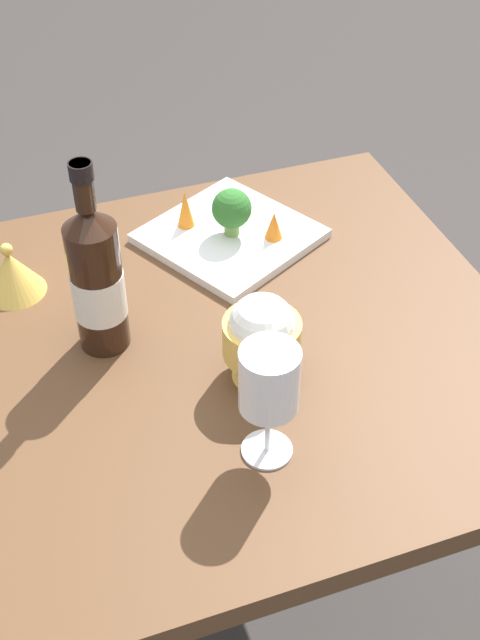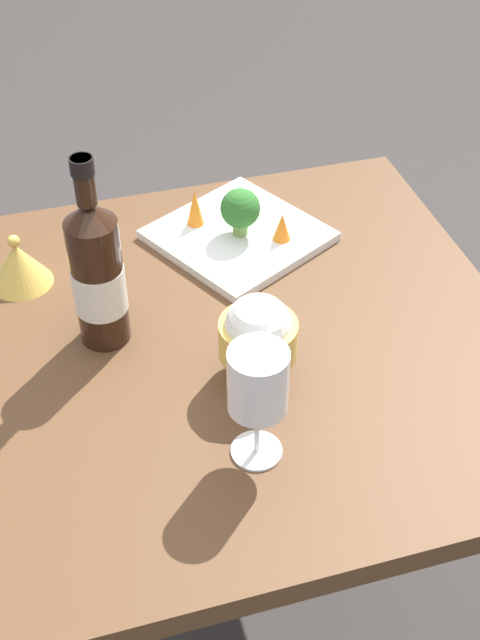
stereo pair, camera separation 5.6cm
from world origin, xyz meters
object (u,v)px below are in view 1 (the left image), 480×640
at_px(rice_bowl_lid, 12,272).
at_px(serving_plate, 230,236).
at_px(broccoli_floret, 232,209).
at_px(carrot_garnish_right, 185,209).
at_px(wine_glass, 269,383).
at_px(carrot_garnish_left, 274,225).
at_px(wine_bottle, 97,279).
at_px(rice_bowl, 263,337).

bearing_deg(rice_bowl_lid, serving_plate, -177.38).
height_order(rice_bowl_lid, serving_plate, rice_bowl_lid).
distance_m(broccoli_floret, carrot_garnish_right, 0.09).
bearing_deg(wine_glass, carrot_garnish_left, -112.24).
bearing_deg(serving_plate, wine_bottle, 34.93).
relative_size(rice_bowl, serving_plate, 0.42).
bearing_deg(rice_bowl_lid, broccoli_floret, -178.25).
bearing_deg(wine_bottle, rice_bowl, 143.66).
xyz_separation_m(wine_bottle, serving_plate, (-0.26, -0.18, -0.11)).
relative_size(wine_glass, carrot_garnish_right, 2.64).
bearing_deg(wine_glass, carrot_garnish_right, -94.71).
distance_m(rice_bowl, broccoli_floret, 0.33).
xyz_separation_m(wine_glass, serving_plate, (-0.11, -0.46, -0.12)).
height_order(wine_bottle, broccoli_floret, wine_bottle).
height_order(serving_plate, carrot_garnish_left, carrot_garnish_left).
distance_m(wine_bottle, rice_bowl_lid, 0.21).
relative_size(rice_bowl, carrot_garnish_left, 2.79).
distance_m(rice_bowl_lid, carrot_garnish_right, 0.31).
distance_m(wine_bottle, serving_plate, 0.34).
bearing_deg(rice_bowl_lid, carrot_garnish_right, -168.54).
bearing_deg(wine_glass, serving_plate, -103.06).
distance_m(wine_glass, rice_bowl_lid, 0.52).
height_order(wine_glass, rice_bowl, wine_glass).
bearing_deg(rice_bowl_lid, rice_bowl, 134.81).
xyz_separation_m(wine_bottle, carrot_garnish_right, (-0.20, -0.23, -0.07)).
bearing_deg(wine_glass, broccoli_floret, -103.41).
bearing_deg(serving_plate, rice_bowl_lid, 2.62).
bearing_deg(carrot_garnish_left, rice_bowl_lid, -3.02).
bearing_deg(carrot_garnish_right, rice_bowl, 90.18).
bearing_deg(wine_glass, rice_bowl, -107.76).
bearing_deg(broccoli_floret, carrot_garnish_right, -37.24).
height_order(rice_bowl, serving_plate, rice_bowl).
xyz_separation_m(rice_bowl, carrot_garnish_left, (-0.13, -0.29, -0.03)).
xyz_separation_m(wine_bottle, rice_bowl, (-0.20, 0.14, -0.05)).
bearing_deg(serving_plate, carrot_garnish_right, -34.70).
bearing_deg(rice_bowl, carrot_garnish_right, -89.82).
xyz_separation_m(broccoli_floret, carrot_garnish_left, (-0.06, 0.03, -0.02)).
bearing_deg(rice_bowl_lid, wine_glass, 120.84).
xyz_separation_m(wine_glass, rice_bowl_lid, (0.26, -0.44, -0.09)).
xyz_separation_m(serving_plate, broccoli_floret, (-0.00, 0.01, 0.06)).
distance_m(wine_glass, carrot_garnish_left, 0.46).
height_order(wine_glass, rice_bowl_lid, wine_glass).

